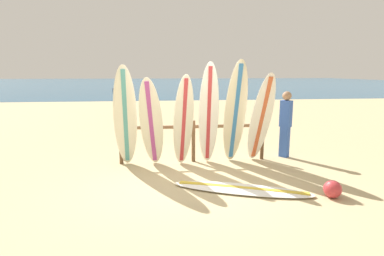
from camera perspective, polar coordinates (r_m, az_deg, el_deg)
name	(u,v)px	position (r m, az deg, el deg)	size (l,w,h in m)	color
ground_plane	(187,184)	(6.24, -0.86, -10.26)	(120.00, 120.00, 0.00)	tan
ocean_water	(159,83)	(63.85, -6.14, 8.32)	(120.00, 80.00, 0.01)	#1E5984
surfboard_rack	(193,134)	(7.56, 0.26, -1.16)	(3.61, 0.09, 1.03)	brown
surfboard_leaning_far_left	(125,118)	(7.09, -12.20, 1.87)	(0.57, 0.88, 2.36)	silver
surfboard_leaning_left	(151,123)	(7.04, -7.52, 0.89)	(0.67, 0.94, 2.10)	silver
surfboard_leaning_center_left	(183,121)	(7.10, -1.59, 1.28)	(0.56, 0.65, 2.15)	silver
surfboard_leaning_center	(209,115)	(7.19, 3.09, 2.47)	(0.51, 0.71, 2.43)	white
surfboard_leaning_center_right	(235,113)	(7.34, 7.99, 2.77)	(0.58, 0.76, 2.48)	beige
surfboard_leaning_right	(261,119)	(7.49, 12.62, 1.66)	(0.63, 0.95, 2.19)	white
surfboard_lying_on_sand	(242,189)	(5.95, 9.14, -11.06)	(2.64, 1.47, 0.08)	white
beachgoer_standing	(286,121)	(8.29, 16.88, 1.20)	(0.31, 0.32, 1.71)	#3359B2
small_boat_offshore	(123,89)	(36.26, -12.62, 7.03)	(2.38, 1.52, 0.71)	#333842
beach_ball	(333,189)	(6.08, 24.50, -10.22)	(0.31, 0.31, 0.31)	#B73338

